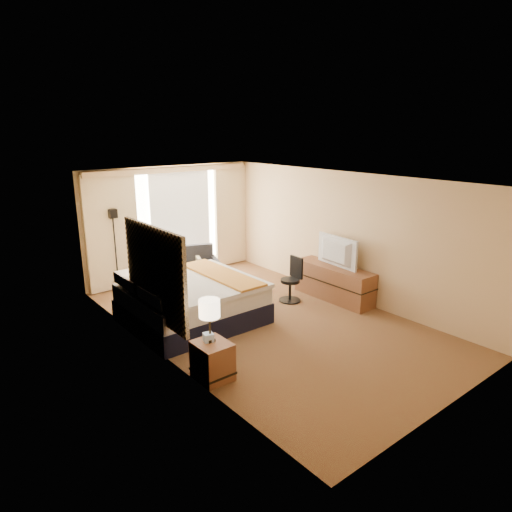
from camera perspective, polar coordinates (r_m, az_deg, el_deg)
floor at (r=8.48m, az=1.25°, el=-8.10°), size 4.20×7.00×0.02m
ceiling at (r=7.80m, az=1.37°, el=9.64°), size 4.20×7.00×0.02m
wall_back at (r=10.88m, az=-10.69°, el=4.19°), size 4.20×0.02×2.60m
wall_front at (r=5.96m, az=23.71°, el=-6.60°), size 4.20×0.02×2.60m
wall_left at (r=6.93m, az=-12.09°, el=-2.51°), size 0.02×7.00×2.60m
wall_right at (r=9.50m, az=11.05°, el=2.50°), size 0.02×7.00×2.60m
headboard at (r=7.13m, az=-12.53°, el=-2.20°), size 0.06×1.85×1.50m
nightstand_left at (r=6.60m, az=-5.47°, el=-12.89°), size 0.45×0.52×0.55m
nightstand_right at (r=8.61m, az=-14.77°, el=-6.29°), size 0.45×0.52×0.55m
media_dresser at (r=9.56m, az=9.70°, el=-3.28°), size 0.50×1.80×0.70m
window at (r=10.97m, az=-9.47°, el=4.45°), size 2.30×0.02×2.30m
curtains at (r=10.76m, az=-10.45°, el=4.67°), size 4.12×0.19×2.56m
bed at (r=8.41m, az=-8.08°, el=-5.57°), size 2.23×2.04×1.08m
loveseat at (r=10.40m, az=-8.53°, el=-2.05°), size 1.54×1.19×0.85m
floor_lamp at (r=10.12m, az=-17.31°, el=2.69°), size 0.23×0.23×1.79m
desk_chair at (r=9.33m, az=4.51°, el=-3.20°), size 0.44×0.44×0.92m
lamp_left at (r=6.32m, az=-5.85°, el=-6.65°), size 0.30×0.30×0.62m
lamp_right at (r=8.32m, az=-14.58°, el=-1.52°), size 0.30×0.30×0.62m
tissue_box at (r=6.50m, az=-5.98°, el=-10.07°), size 0.16×0.16×0.12m
telephone at (r=8.47m, az=-14.79°, el=-4.44°), size 0.18×0.15×0.06m
television at (r=9.34m, az=9.65°, el=0.51°), size 0.24×1.09×0.62m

